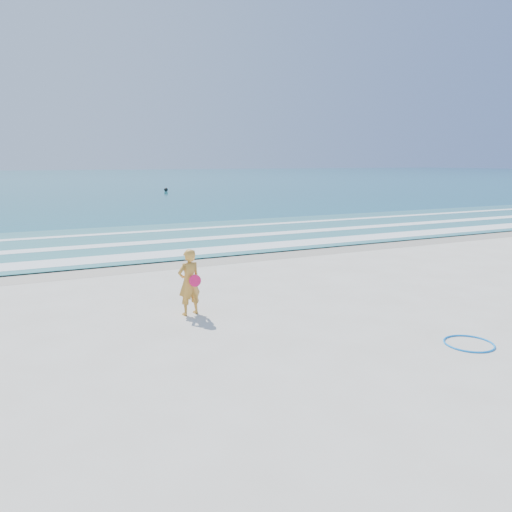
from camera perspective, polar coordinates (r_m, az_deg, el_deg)
name	(u,v)px	position (r m, az deg, el deg)	size (l,w,h in m)	color
ground	(347,343)	(9.74, 10.40, -9.79)	(400.00, 400.00, 0.00)	silver
wet_sand	(193,260)	(17.53, -7.24, -0.46)	(400.00, 2.40, 0.00)	#B2A893
ocean	(40,178)	(112.49, -23.42, 8.19)	(400.00, 190.00, 0.04)	#19727F
shallow	(156,239)	(22.25, -11.41, 1.91)	(400.00, 10.00, 0.01)	#59B7AD
foam_near	(181,253)	(18.74, -8.53, 0.39)	(400.00, 1.40, 0.01)	white
foam_mid	(160,241)	(21.48, -10.86, 1.64)	(400.00, 0.90, 0.01)	white
foam_far	(142,232)	(24.65, -12.89, 2.72)	(400.00, 0.60, 0.01)	white
hoop	(469,343)	(10.35, 23.16, -9.18)	(0.92, 0.92, 0.03)	#0E8CFF
buoy	(166,190)	(57.21, -10.26, 7.47)	(0.44, 0.44, 0.44)	black
woman	(189,282)	(11.21, -7.65, -2.98)	(0.61, 0.46, 1.49)	gold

